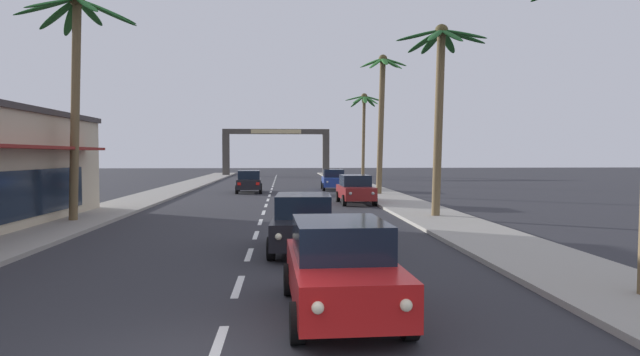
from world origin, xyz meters
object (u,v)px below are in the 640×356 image
object	(u,v)px
sedan_lead_at_stop_bar	(341,267)
town_gateway_arch	(276,145)
palm_right_farthest	(364,116)
sedan_oncoming_far	(249,181)
palm_right_second	(440,81)
sedan_parked_nearest_kerb	(355,189)
palm_left_second	(76,54)
sedan_third_in_queue	(303,222)
sedan_parked_mid_kerb	(333,179)
palm_right_third	(382,101)

from	to	relation	value
sedan_lead_at_stop_bar	town_gateway_arch	xyz separation A→B (m)	(-2.01, 64.50, 3.32)
palm_right_farthest	sedan_lead_at_stop_bar	bearing A→B (deg)	-99.12
sedan_oncoming_far	palm_right_second	bearing A→B (deg)	-61.02
sedan_parked_nearest_kerb	palm_left_second	distance (m)	16.34
sedan_parked_nearest_kerb	sedan_third_in_queue	bearing A→B (deg)	-103.35
sedan_lead_at_stop_bar	palm_right_farthest	world-z (taller)	palm_right_farthest
sedan_parked_mid_kerb	palm_right_second	bearing A→B (deg)	-81.73
palm_right_second	palm_left_second	bearing A→B (deg)	-177.61
palm_right_second	palm_right_farthest	distance (m)	27.40
sedan_parked_nearest_kerb	town_gateway_arch	xyz separation A→B (m)	(-5.19, 42.86, 3.32)
sedan_parked_mid_kerb	sedan_parked_nearest_kerb	bearing A→B (deg)	-89.42
sedan_lead_at_stop_bar	palm_right_third	world-z (taller)	palm_right_third
sedan_lead_at_stop_bar	sedan_parked_mid_kerb	size ratio (longest dim) A/B	1.00
palm_left_second	palm_right_third	bearing A→B (deg)	42.91
sedan_lead_at_stop_bar	sedan_third_in_queue	distance (m)	6.44
sedan_oncoming_far	town_gateway_arch	xyz separation A→B (m)	(1.62, 33.06, 3.32)
palm_right_third	palm_right_farthest	distance (m)	13.73
sedan_third_in_queue	sedan_oncoming_far	xyz separation A→B (m)	(-3.20, 25.02, 0.00)
palm_right_farthest	town_gateway_arch	bearing A→B (deg)	110.67
town_gateway_arch	sedan_parked_nearest_kerb	bearing A→B (deg)	-83.10
sedan_third_in_queue	palm_right_second	size ratio (longest dim) A/B	0.52
palm_right_second	sedan_parked_mid_kerb	bearing A→B (deg)	98.27
sedan_parked_mid_kerb	palm_right_farthest	xyz separation A→B (m)	(3.61, 7.41, 5.70)
sedan_lead_at_stop_bar	town_gateway_arch	bearing A→B (deg)	91.78
sedan_oncoming_far	palm_right_third	world-z (taller)	palm_right_third
sedan_parked_mid_kerb	palm_right_third	distance (m)	8.99
sedan_third_in_queue	palm_left_second	xyz separation A→B (m)	(-9.13, 7.07, 6.18)
sedan_third_in_queue	sedan_parked_mid_kerb	bearing A→B (deg)	82.83
sedan_third_in_queue	sedan_parked_nearest_kerb	distance (m)	15.64
sedan_lead_at_stop_bar	palm_left_second	world-z (taller)	palm_left_second
palm_right_second	town_gateway_arch	bearing A→B (deg)	98.99
sedan_oncoming_far	sedan_parked_nearest_kerb	world-z (taller)	same
palm_right_farthest	sedan_oncoming_far	bearing A→B (deg)	-135.59
palm_right_third	town_gateway_arch	bearing A→B (deg)	102.09
palm_right_third	palm_right_farthest	bearing A→B (deg)	86.62
sedan_parked_mid_kerb	town_gateway_arch	world-z (taller)	town_gateway_arch
sedan_parked_nearest_kerb	palm_right_farthest	world-z (taller)	palm_right_farthest
palm_right_second	palm_right_third	bearing A→B (deg)	90.45
sedan_oncoming_far	palm_right_third	distance (m)	11.68
sedan_third_in_queue	sedan_parked_nearest_kerb	size ratio (longest dim) A/B	1.01
sedan_lead_at_stop_bar	palm_right_second	bearing A→B (deg)	67.14
palm_right_farthest	sedan_parked_nearest_kerb	bearing A→B (deg)	-99.93
sedan_oncoming_far	palm_right_third	xyz separation A→B (m)	(9.48, -3.63, 5.78)
sedan_third_in_queue	palm_right_farthest	distance (m)	36.26
sedan_parked_nearest_kerb	palm_right_third	world-z (taller)	palm_right_third
sedan_lead_at_stop_bar	palm_left_second	distance (m)	17.65
sedan_parked_nearest_kerb	palm_left_second	bearing A→B (deg)	-147.39
sedan_third_in_queue	palm_left_second	size ratio (longest dim) A/B	0.47
sedan_third_in_queue	sedan_parked_mid_kerb	xyz separation A→B (m)	(3.49, 27.69, 0.00)
sedan_lead_at_stop_bar	sedan_parked_mid_kerb	world-z (taller)	same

